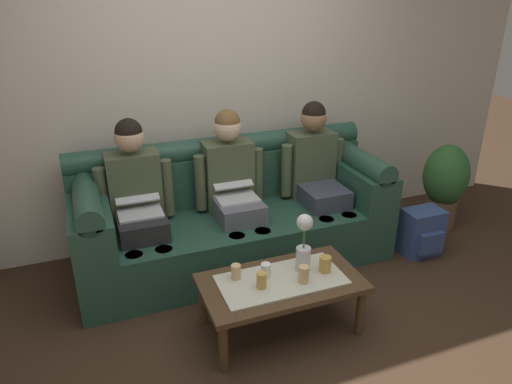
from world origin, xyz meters
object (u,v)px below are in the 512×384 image
at_px(flower_vase, 304,243).
at_px(cup_near_left, 304,274).
at_px(person_left, 137,197).
at_px(person_middle, 233,184).
at_px(person_right, 316,171).
at_px(couch, 233,217).
at_px(coffee_table, 281,286).
at_px(potted_plant, 445,182).
at_px(cup_near_right, 266,270).
at_px(backpack_right, 422,233).
at_px(cup_far_right, 325,264).
at_px(cup_far_center, 236,272).
at_px(cup_far_left, 261,280).

bearing_deg(flower_vase, cup_near_left, -114.10).
distance_m(person_left, flower_vase, 1.28).
bearing_deg(flower_vase, person_left, 134.81).
bearing_deg(person_middle, person_right, 0.04).
height_order(couch, person_middle, person_middle).
bearing_deg(person_left, flower_vase, -45.19).
distance_m(coffee_table, potted_plant, 2.14).
distance_m(cup_near_right, backpack_right, 1.62).
xyz_separation_m(person_left, cup_far_right, (1.02, -0.97, -0.22)).
height_order(person_left, person_middle, same).
height_order(person_right, cup_near_right, person_right).
bearing_deg(cup_near_right, flower_vase, -3.31).
xyz_separation_m(person_left, cup_near_left, (0.84, -1.03, -0.22)).
bearing_deg(potted_plant, cup_far_center, -162.49).
distance_m(cup_near_left, backpack_right, 1.48).
height_order(flower_vase, cup_far_left, flower_vase).
bearing_deg(person_left, person_right, 0.02).
relative_size(cup_far_center, potted_plant, 0.12).
relative_size(person_left, cup_near_right, 13.29).
distance_m(person_right, backpack_right, 1.01).
bearing_deg(coffee_table, cup_far_right, -3.56).
distance_m(coffee_table, cup_near_left, 0.18).
relative_size(flower_vase, cup_near_right, 4.31).
relative_size(cup_near_left, cup_far_left, 1.09).
bearing_deg(person_right, potted_plant, -6.27).
bearing_deg(cup_far_right, flower_vase, 152.15).
bearing_deg(cup_far_left, person_middle, 81.47).
height_order(cup_near_left, cup_near_right, cup_near_left).
bearing_deg(cup_far_center, person_left, 118.93).
xyz_separation_m(flower_vase, cup_near_right, (-0.25, 0.01, -0.15)).
height_order(coffee_table, cup_near_left, cup_near_left).
distance_m(cup_far_center, cup_far_right, 0.57).
xyz_separation_m(person_left, potted_plant, (2.71, -0.14, -0.23)).
xyz_separation_m(couch, cup_far_right, (0.30, -0.98, 0.07)).
relative_size(cup_near_left, cup_far_center, 1.16).
bearing_deg(potted_plant, couch, 175.92).
xyz_separation_m(flower_vase, potted_plant, (1.81, 0.77, -0.15)).
height_order(flower_vase, cup_near_left, flower_vase).
height_order(person_left, potted_plant, person_left).
distance_m(person_right, cup_far_center, 1.32).
relative_size(flower_vase, cup_far_center, 4.16).
distance_m(flower_vase, cup_far_left, 0.36).
bearing_deg(cup_far_center, person_middle, 72.73).
bearing_deg(cup_far_right, cup_near_left, -162.13).
relative_size(cup_far_right, potted_plant, 0.14).
bearing_deg(cup_far_right, cup_near_right, 167.92).
height_order(person_right, flower_vase, person_right).
relative_size(person_middle, cup_near_left, 11.04).
distance_m(flower_vase, cup_near_left, 0.19).
bearing_deg(couch, person_left, -179.66).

